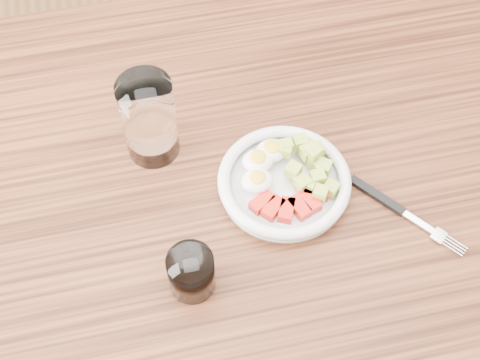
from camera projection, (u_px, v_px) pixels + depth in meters
The scene contains 6 objects.
ground at pixel (245, 360), 1.62m from camera, with size 4.00×4.00×0.00m, color brown.
dining_table at pixel (248, 228), 1.06m from camera, with size 1.50×0.90×0.77m.
bowl at pixel (284, 180), 0.97m from camera, with size 0.19×0.19×0.05m.
fork at pixel (392, 205), 0.96m from camera, with size 0.13×0.16×0.01m.
water_glass at pixel (149, 119), 0.96m from camera, with size 0.08×0.08×0.14m, color white.
coffee_glass at pixel (191, 273), 0.87m from camera, with size 0.06×0.06×0.07m.
Camera 1 is at (-0.12, -0.49, 1.60)m, focal length 50.00 mm.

